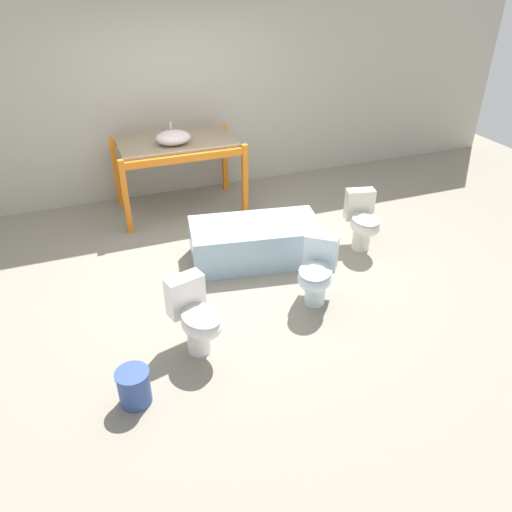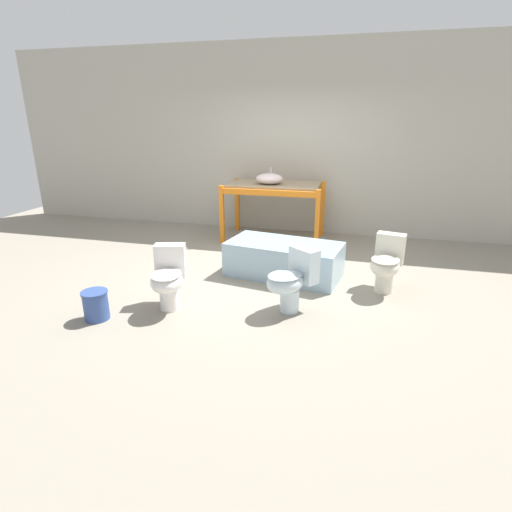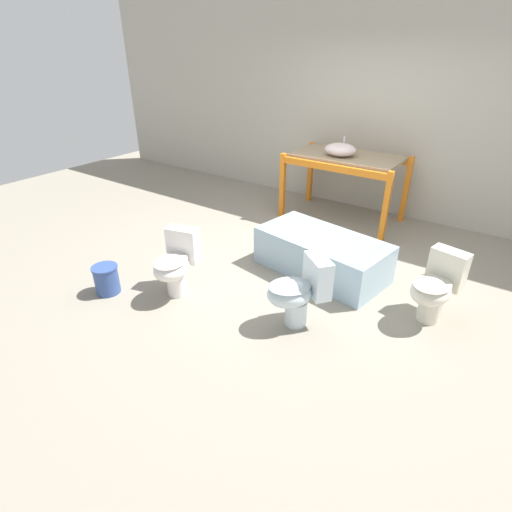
{
  "view_description": "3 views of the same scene",
  "coord_description": "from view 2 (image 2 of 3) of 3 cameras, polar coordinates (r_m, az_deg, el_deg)",
  "views": [
    {
      "loc": [
        -1.44,
        -4.72,
        3.02
      ],
      "look_at": [
        -0.05,
        -1.06,
        0.64
      ],
      "focal_mm": 35.0,
      "sensor_mm": 36.0,
      "label": 1
    },
    {
      "loc": [
        1.17,
        -4.97,
        1.97
      ],
      "look_at": [
        0.13,
        -0.92,
        0.52
      ],
      "focal_mm": 28.0,
      "sensor_mm": 36.0,
      "label": 2
    },
    {
      "loc": [
        1.99,
        -3.82,
        2.34
      ],
      "look_at": [
        0.06,
        -1.06,
        0.54
      ],
      "focal_mm": 28.0,
      "sensor_mm": 36.0,
      "label": 3
    }
  ],
  "objects": [
    {
      "name": "bathtub_main",
      "position": [
        5.21,
        4.02,
        -0.1
      ],
      "size": [
        1.55,
        0.95,
        0.45
      ],
      "rotation": [
        0.0,
        0.0,
        -0.17
      ],
      "color": "#99B7CC",
      "rests_on": "ground_plane"
    },
    {
      "name": "warehouse_wall_rear",
      "position": [
        7.23,
        5.2,
        16.1
      ],
      "size": [
        10.8,
        0.08,
        3.2
      ],
      "color": "#B2AD9E",
      "rests_on": "ground_plane"
    },
    {
      "name": "toilet_extra",
      "position": [
        4.36,
        -12.43,
        -3.03
      ],
      "size": [
        0.46,
        0.62,
        0.67
      ],
      "rotation": [
        0.0,
        0.0,
        0.26
      ],
      "color": "white",
      "rests_on": "ground_plane"
    },
    {
      "name": "bucket_white",
      "position": [
        4.43,
        -21.92,
        -6.45
      ],
      "size": [
        0.27,
        0.27,
        0.31
      ],
      "color": "#334C8C",
      "rests_on": "ground_plane"
    },
    {
      "name": "sink_basin",
      "position": [
        6.57,
        1.92,
        10.97
      ],
      "size": [
        0.44,
        0.36,
        0.26
      ],
      "color": "silver",
      "rests_on": "shelving_rack"
    },
    {
      "name": "shelving_rack",
      "position": [
        6.69,
        2.61,
        9.11
      ],
      "size": [
        1.62,
        0.93,
        0.95
      ],
      "color": "orange",
      "rests_on": "ground_plane"
    },
    {
      "name": "toilet_far",
      "position": [
        4.22,
        5.06,
        -3.4
      ],
      "size": [
        0.6,
        0.64,
        0.67
      ],
      "rotation": [
        0.0,
        0.0,
        -0.67
      ],
      "color": "silver",
      "rests_on": "ground_plane"
    },
    {
      "name": "ground_plane",
      "position": [
        5.47,
        1.02,
        -1.98
      ],
      "size": [
        12.0,
        12.0,
        0.0
      ],
      "primitive_type": "plane",
      "color": "gray"
    },
    {
      "name": "toilet_near",
      "position": [
        4.93,
        18.12,
        -0.96
      ],
      "size": [
        0.45,
        0.61,
        0.67
      ],
      "rotation": [
        0.0,
        0.0,
        -0.23
      ],
      "color": "silver",
      "rests_on": "ground_plane"
    }
  ]
}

